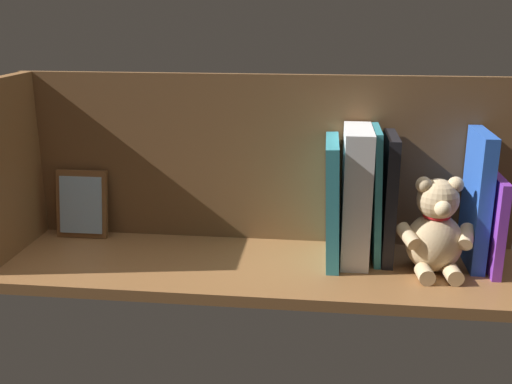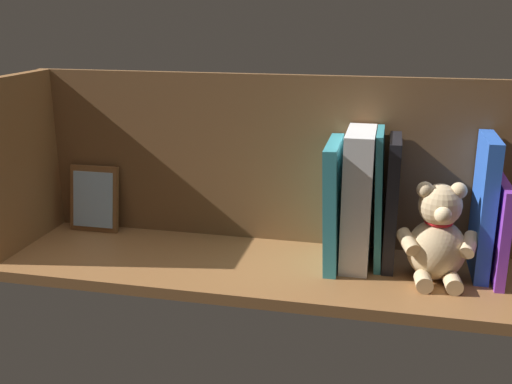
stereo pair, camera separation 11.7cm
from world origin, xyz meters
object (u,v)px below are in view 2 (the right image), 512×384
object	(u,v)px
teddy_bear	(438,238)
dictionary_thick_white	(358,198)
book_0	(498,229)
picture_frame_leaning	(94,199)

from	to	relation	value
teddy_bear	dictionary_thick_white	bearing A→B (deg)	-23.62
book_0	picture_frame_leaning	distance (cm)	85.27
picture_frame_leaning	dictionary_thick_white	bearing A→B (deg)	174.58
picture_frame_leaning	book_0	bearing A→B (deg)	175.92
book_0	picture_frame_leaning	size ratio (longest dim) A/B	1.24
dictionary_thick_white	teddy_bear	bearing A→B (deg)	161.11
book_0	teddy_bear	size ratio (longest dim) A/B	0.98
dictionary_thick_white	picture_frame_leaning	size ratio (longest dim) A/B	1.79
book_0	picture_frame_leaning	xyz separation A→B (cm)	(85.03, -6.07, -1.92)
teddy_bear	dictionary_thick_white	xyz separation A→B (cm)	(14.97, -5.12, 5.02)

